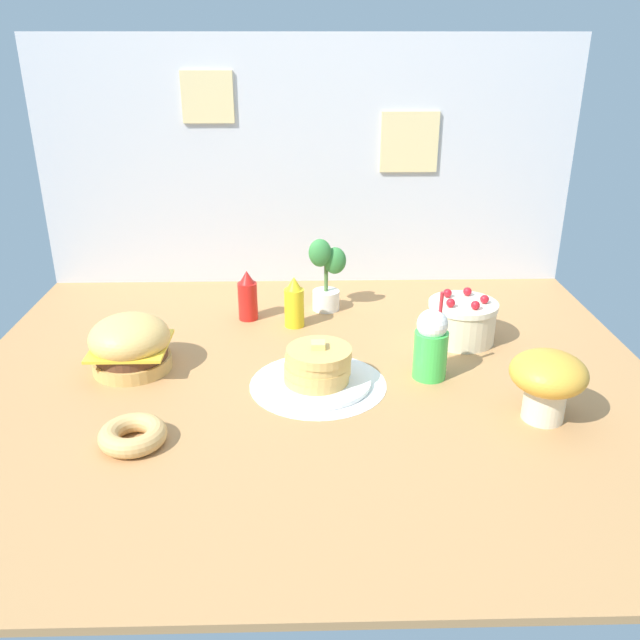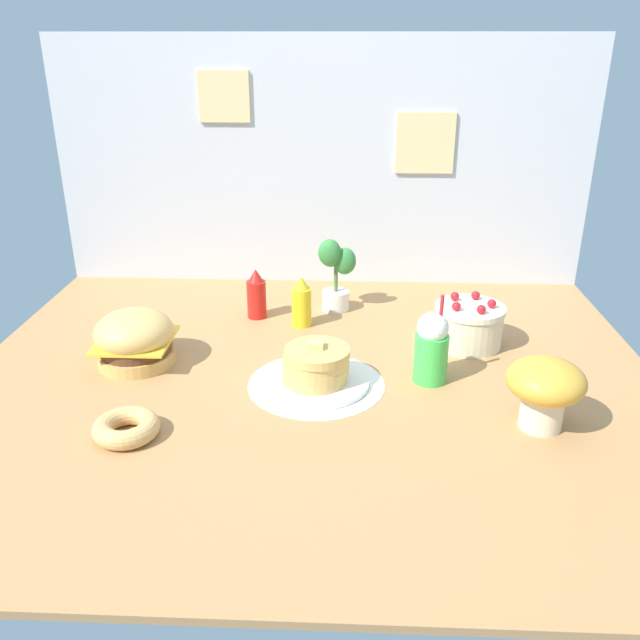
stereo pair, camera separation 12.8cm
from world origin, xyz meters
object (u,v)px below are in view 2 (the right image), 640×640
object	(u,v)px
burger	(135,339)
mushroom_stool	(545,387)
ketchup_bottle	(256,295)
mustard_bottle	(301,303)
pancake_stack	(316,368)
cream_soda_cup	(431,348)
donut_pink_glaze	(126,427)
potted_plant	(335,272)
layer_cake	(469,325)

from	to	relation	value
burger	mushroom_stool	world-z (taller)	mushroom_stool
ketchup_bottle	mustard_bottle	size ratio (longest dim) A/B	1.00
pancake_stack	cream_soda_cup	world-z (taller)	cream_soda_cup
donut_pink_glaze	mushroom_stool	xyz separation A→B (m)	(1.10, 0.10, 0.09)
pancake_stack	ketchup_bottle	world-z (taller)	ketchup_bottle
mushroom_stool	burger	bearing A→B (deg)	164.82
pancake_stack	mustard_bottle	size ratio (longest dim) A/B	1.70
potted_plant	mushroom_stool	bearing A→B (deg)	-54.65
ketchup_bottle	potted_plant	size ratio (longest dim) A/B	0.66
pancake_stack	mushroom_stool	world-z (taller)	mushroom_stool
burger	ketchup_bottle	distance (m)	0.52
cream_soda_cup	potted_plant	xyz separation A→B (m)	(-0.30, 0.56, 0.04)
pancake_stack	potted_plant	world-z (taller)	potted_plant
pancake_stack	donut_pink_glaze	xyz separation A→B (m)	(-0.48, -0.30, -0.03)
layer_cake	ketchup_bottle	world-z (taller)	ketchup_bottle
mustard_bottle	mushroom_stool	distance (m)	0.95
pancake_stack	potted_plant	distance (m)	0.61
layer_cake	donut_pink_glaze	size ratio (longest dim) A/B	1.34
mushroom_stool	cream_soda_cup	bearing A→B (deg)	137.16
mustard_bottle	potted_plant	world-z (taller)	potted_plant
mustard_bottle	layer_cake	bearing A→B (deg)	-13.58
mushroom_stool	layer_cake	bearing A→B (deg)	102.37
pancake_stack	cream_soda_cup	bearing A→B (deg)	7.49
ketchup_bottle	donut_pink_glaze	size ratio (longest dim) A/B	1.08
burger	ketchup_bottle	size ratio (longest dim) A/B	1.33
ketchup_bottle	cream_soda_cup	world-z (taller)	cream_soda_cup
cream_soda_cup	mushroom_stool	size ratio (longest dim) A/B	1.36
cream_soda_cup	potted_plant	distance (m)	0.63
burger	ketchup_bottle	bearing A→B (deg)	49.59
cream_soda_cup	donut_pink_glaze	size ratio (longest dim) A/B	1.61
cream_soda_cup	potted_plant	bearing A→B (deg)	118.54
potted_plant	cream_soda_cup	bearing A→B (deg)	-61.46
mustard_bottle	donut_pink_glaze	distance (m)	0.85
donut_pink_glaze	pancake_stack	bearing A→B (deg)	31.84
cream_soda_cup	donut_pink_glaze	world-z (taller)	cream_soda_cup
ketchup_bottle	potted_plant	world-z (taller)	potted_plant
ketchup_bottle	mushroom_stool	distance (m)	1.12
layer_cake	ketchup_bottle	xyz separation A→B (m)	(-0.75, 0.21, 0.01)
ketchup_bottle	mustard_bottle	distance (m)	0.19
potted_plant	pancake_stack	bearing A→B (deg)	-94.03
layer_cake	donut_pink_glaze	distance (m)	1.16
ketchup_bottle	mushroom_stool	bearing A→B (deg)	-39.89
layer_cake	ketchup_bottle	distance (m)	0.78
donut_pink_glaze	layer_cake	bearing A→B (deg)	31.66
potted_plant	mushroom_stool	world-z (taller)	potted_plant
pancake_stack	donut_pink_glaze	size ratio (longest dim) A/B	1.83
burger	donut_pink_glaze	size ratio (longest dim) A/B	1.43
ketchup_bottle	donut_pink_glaze	distance (m)	0.85
pancake_stack	burger	bearing A→B (deg)	168.30
burger	pancake_stack	distance (m)	0.60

